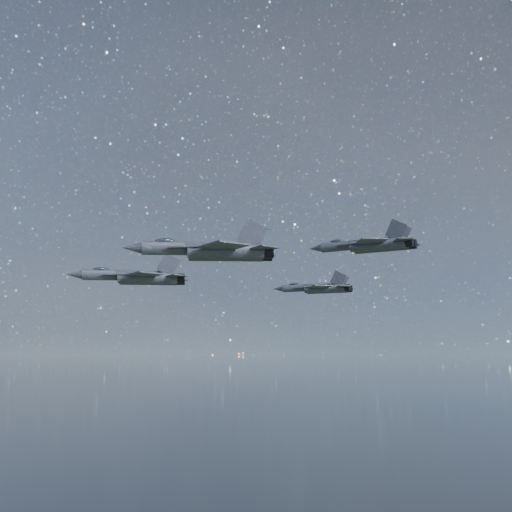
# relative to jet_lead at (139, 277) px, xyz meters

# --- Properties ---
(jet_lead) EXTENTS (19.18, 12.88, 4.84)m
(jet_lead) POSITION_rel_jet_lead_xyz_m (0.00, 0.00, 0.00)
(jet_lead) COLOR #2C2F38
(jet_left) EXTENTS (15.24, 10.57, 3.83)m
(jet_left) POSITION_rel_jet_lead_xyz_m (26.42, 18.91, -0.34)
(jet_left) COLOR #2C2F38
(jet_right) EXTENTS (18.51, 12.56, 4.65)m
(jet_right) POSITION_rel_jet_lead_xyz_m (18.36, -21.16, -0.09)
(jet_right) COLOR #2C2F38
(jet_slot) EXTENTS (16.05, 10.85, 4.04)m
(jet_slot) POSITION_rel_jet_lead_xyz_m (36.11, -4.71, 2.87)
(jet_slot) COLOR #2C2F38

